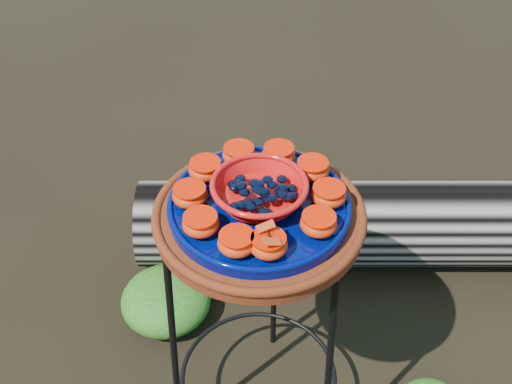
% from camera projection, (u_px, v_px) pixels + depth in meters
% --- Properties ---
extents(plant_stand, '(0.44, 0.44, 0.70)m').
position_uv_depth(plant_stand, '(259.00, 328.00, 1.54)').
color(plant_stand, black).
rests_on(plant_stand, ground).
extents(terracotta_saucer, '(0.42, 0.42, 0.03)m').
position_uv_depth(terracotta_saucer, '(259.00, 218.00, 1.29)').
color(terracotta_saucer, '#5D210C').
rests_on(terracotta_saucer, plant_stand).
extents(cobalt_plate, '(0.36, 0.36, 0.02)m').
position_uv_depth(cobalt_plate, '(259.00, 207.00, 1.27)').
color(cobalt_plate, '#000034').
rests_on(cobalt_plate, terracotta_saucer).
extents(red_bowl, '(0.18, 0.18, 0.05)m').
position_uv_depth(red_bowl, '(259.00, 193.00, 1.25)').
color(red_bowl, red).
rests_on(red_bowl, cobalt_plate).
extents(glass_gems, '(0.14, 0.14, 0.02)m').
position_uv_depth(glass_gems, '(259.00, 179.00, 1.22)').
color(glass_gems, black).
rests_on(glass_gems, red_bowl).
extents(orange_half_0, '(0.07, 0.07, 0.04)m').
position_uv_depth(orange_half_0, '(268.00, 245.00, 1.15)').
color(orange_half_0, '#C63500').
rests_on(orange_half_0, cobalt_plate).
extents(orange_half_1, '(0.07, 0.07, 0.04)m').
position_uv_depth(orange_half_1, '(318.00, 224.00, 1.19)').
color(orange_half_1, '#C63500').
rests_on(orange_half_1, cobalt_plate).
extents(orange_half_2, '(0.07, 0.07, 0.04)m').
position_uv_depth(orange_half_2, '(329.00, 195.00, 1.25)').
color(orange_half_2, '#C63500').
rests_on(orange_half_2, cobalt_plate).
extents(orange_half_3, '(0.07, 0.07, 0.04)m').
position_uv_depth(orange_half_3, '(312.00, 169.00, 1.31)').
color(orange_half_3, '#C63500').
rests_on(orange_half_3, cobalt_plate).
extents(orange_half_4, '(0.07, 0.07, 0.04)m').
position_uv_depth(orange_half_4, '(279.00, 155.00, 1.35)').
color(orange_half_4, '#C63500').
rests_on(orange_half_4, cobalt_plate).
extents(orange_half_5, '(0.07, 0.07, 0.04)m').
position_uv_depth(orange_half_5, '(239.00, 155.00, 1.35)').
color(orange_half_5, '#C63500').
rests_on(orange_half_5, cobalt_plate).
extents(orange_half_6, '(0.07, 0.07, 0.04)m').
position_uv_depth(orange_half_6, '(206.00, 170.00, 1.31)').
color(orange_half_6, '#C63500').
rests_on(orange_half_6, cobalt_plate).
extents(orange_half_7, '(0.07, 0.07, 0.04)m').
position_uv_depth(orange_half_7, '(190.00, 195.00, 1.25)').
color(orange_half_7, '#C63500').
rests_on(orange_half_7, cobalt_plate).
extents(orange_half_8, '(0.07, 0.07, 0.04)m').
position_uv_depth(orange_half_8, '(201.00, 224.00, 1.19)').
color(orange_half_8, '#C63500').
rests_on(orange_half_8, cobalt_plate).
extents(orange_half_9, '(0.07, 0.07, 0.04)m').
position_uv_depth(orange_half_9, '(237.00, 243.00, 1.16)').
color(orange_half_9, '#C63500').
rests_on(orange_half_9, cobalt_plate).
extents(butterfly, '(0.08, 0.07, 0.01)m').
position_uv_depth(butterfly, '(269.00, 235.00, 1.13)').
color(butterfly, '#B93711').
rests_on(butterfly, orange_half_0).
extents(driftwood_log, '(1.55, 0.69, 0.28)m').
position_uv_depth(driftwood_log, '(369.00, 224.00, 2.11)').
color(driftwood_log, black).
rests_on(driftwood_log, ground).
extents(foliage_left, '(0.28, 0.28, 0.14)m').
position_uv_depth(foliage_left, '(166.00, 299.00, 1.96)').
color(foliage_left, '#0E3F0E').
rests_on(foliage_left, ground).
extents(foliage_back, '(0.28, 0.28, 0.14)m').
position_uv_depth(foliage_back, '(276.00, 226.00, 2.20)').
color(foliage_back, '#0E3F0E').
rests_on(foliage_back, ground).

